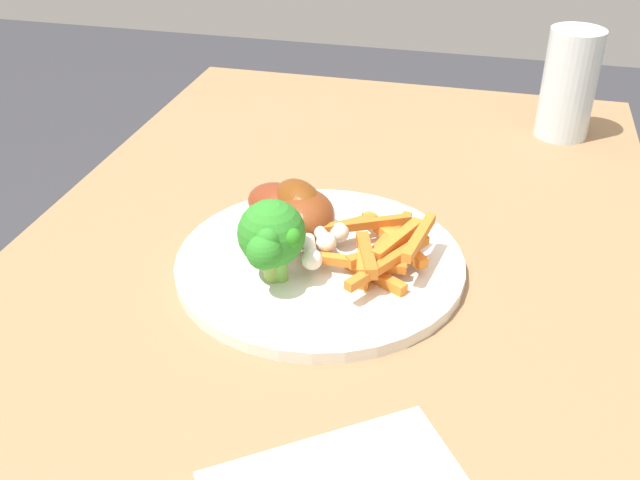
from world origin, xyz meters
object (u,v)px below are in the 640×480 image
chicken_drumstick_near (305,217)px  carrot_fries_pile (379,248)px  broccoli_floret_back (279,237)px  chicken_drumstick_extra (300,208)px  dinner_plate (320,263)px  broccoli_floret_front (273,242)px  broccoli_floret_middle (271,236)px  water_glass (569,84)px  chicken_drumstick_far (283,207)px  dining_table (310,405)px

chicken_drumstick_near → carrot_fries_pile: bearing=-111.4°
broccoli_floret_back → chicken_drumstick_extra: (0.09, 0.01, -0.02)m
dinner_plate → broccoli_floret_front: size_ratio=4.49×
broccoli_floret_middle → carrot_fries_pile: size_ratio=0.51×
broccoli_floret_middle → carrot_fries_pile: (0.05, -0.09, -0.03)m
broccoli_floret_middle → chicken_drumstick_near: bearing=-7.5°
chicken_drumstick_near → water_glass: size_ratio=0.91×
dinner_plate → chicken_drumstick_far: bearing=44.4°
broccoli_floret_front → chicken_drumstick_far: size_ratio=0.49×
dinner_plate → chicken_drumstick_far: 0.08m
dining_table → carrot_fries_pile: 0.17m
broccoli_floret_middle → water_glass: size_ratio=0.55×
broccoli_floret_back → chicken_drumstick_extra: 0.09m
chicken_drumstick_near → broccoli_floret_middle: bearing=172.5°
chicken_drumstick_far → water_glass: size_ratio=0.89×
dinner_plate → water_glass: (0.38, -0.23, 0.06)m
broccoli_floret_front → carrot_fries_pile: bearing=-61.8°
broccoli_floret_back → carrot_fries_pile: 0.10m
carrot_fries_pile → chicken_drumstick_extra: bearing=63.8°
broccoli_floret_front → chicken_drumstick_extra: (0.09, 0.00, -0.02)m
dinner_plate → water_glass: 0.45m
broccoli_floret_middle → chicken_drumstick_near: (0.08, -0.01, -0.02)m
broccoli_floret_back → broccoli_floret_front: bearing=117.8°
broccoli_floret_front → chicken_drumstick_extra: size_ratio=0.56×
dining_table → carrot_fries_pile: carrot_fries_pile is taller
broccoli_floret_middle → broccoli_floret_back: (0.00, -0.01, -0.00)m
broccoli_floret_middle → chicken_drumstick_extra: broccoli_floret_middle is taller
dinner_plate → chicken_drumstick_near: (0.03, 0.02, 0.03)m
dining_table → carrot_fries_pile: size_ratio=7.86×
dining_table → chicken_drumstick_far: chicken_drumstick_far is taller
chicken_drumstick_far → water_glass: water_glass is taller
broccoli_floret_front → dining_table: bearing=-121.7°
dinner_plate → broccoli_floret_back: (-0.04, 0.03, 0.05)m
broccoli_floret_middle → chicken_drumstick_far: broccoli_floret_middle is taller
broccoli_floret_front → water_glass: size_ratio=0.44×
broccoli_floret_back → water_glass: size_ratio=0.48×
chicken_drumstick_extra → broccoli_floret_back: bearing=-176.6°
broccoli_floret_back → chicken_drumstick_near: bearing=-2.4°
dining_table → water_glass: size_ratio=8.45×
broccoli_floret_middle → broccoli_floret_back: size_ratio=1.13×
dining_table → broccoli_floret_back: (0.03, 0.03, 0.17)m
dining_table → water_glass: bearing=-26.5°
dinner_plate → chicken_drumstick_near: chicken_drumstick_near is taller
dining_table → chicken_drumstick_near: (0.10, 0.03, 0.15)m
carrot_fries_pile → chicken_drumstick_extra: (0.04, 0.09, 0.01)m
carrot_fries_pile → chicken_drumstick_near: (0.03, 0.08, 0.00)m
water_glass → chicken_drumstick_near: bearing=143.6°
broccoli_floret_back → water_glass: 0.49m
chicken_drumstick_extra → broccoli_floret_middle: bearing=178.8°
chicken_drumstick_near → broccoli_floret_front: bearing=174.1°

